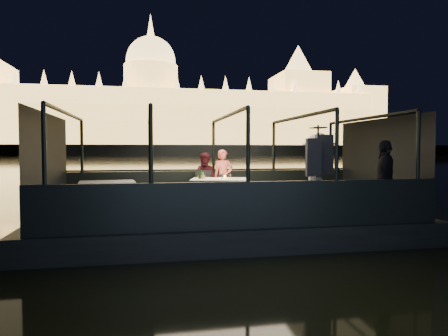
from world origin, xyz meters
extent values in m
plane|color=black|center=(0.00, 80.00, 0.00)|extent=(500.00, 500.00, 0.00)
cube|color=black|center=(0.00, 0.00, 0.00)|extent=(8.60, 4.40, 1.00)
cube|color=black|center=(0.00, 0.00, 0.48)|extent=(8.00, 4.00, 0.04)
cube|color=black|center=(0.00, 2.00, 0.95)|extent=(8.00, 0.08, 0.90)
cube|color=black|center=(0.00, -2.00, 0.95)|extent=(8.00, 0.08, 0.90)
cube|color=#423D33|center=(0.00, 210.00, 1.00)|extent=(400.00, 140.00, 6.00)
cube|color=silver|center=(-0.04, 0.69, 0.89)|extent=(1.65, 1.35, 0.77)
cube|color=silver|center=(-2.86, 1.06, 0.89)|extent=(1.44, 1.11, 0.71)
cube|color=black|center=(-0.36, 1.31, 0.95)|extent=(0.46, 0.46, 0.93)
cube|color=black|center=(0.22, 1.17, 0.95)|extent=(0.43, 0.43, 0.83)
imported|color=#F56959|center=(0.19, 1.52, 1.25)|extent=(0.57, 0.41, 1.51)
imported|color=#391017|center=(-0.27, 1.57, 1.25)|extent=(0.81, 0.70, 1.43)
imported|color=silver|center=(1.80, -1.16, 1.35)|extent=(0.99, 1.35, 1.87)
imported|color=black|center=(3.13, -1.58, 1.35)|extent=(0.99, 1.03, 1.71)
cylinder|color=black|center=(-0.57, 0.65, 1.42)|extent=(0.08, 0.08, 0.29)
cylinder|color=olive|center=(-0.50, 0.89, 1.31)|extent=(0.25, 0.25, 0.08)
cylinder|color=#FFAD3F|center=(0.11, 0.85, 1.31)|extent=(0.07, 0.07, 0.08)
cylinder|color=silver|center=(0.32, 0.60, 1.27)|extent=(0.24, 0.24, 0.01)
cylinder|color=white|center=(-0.41, 1.02, 1.27)|extent=(0.34, 0.34, 0.02)
camera|label=1|loc=(-1.86, -9.29, 1.99)|focal=32.00mm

